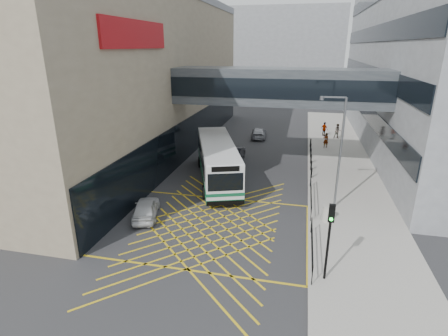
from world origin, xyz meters
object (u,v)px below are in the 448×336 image
Objects in this scene: car_white at (146,208)px; pedestrian_b at (338,131)px; bus at (217,160)px; traffic_light at (330,232)px; pedestrian_c at (324,129)px; litter_bin at (327,213)px; car_silver at (259,132)px; pedestrian_a at (326,140)px; car_dark at (234,154)px; street_lamp at (338,147)px.

car_white is 27.70m from pedestrian_b.
traffic_light reaches higher than bus.
pedestrian_b reaches higher than pedestrian_c.
bus is 11.86× the size of litter_bin.
litter_bin is at bearing 104.34° from car_silver.
pedestrian_b is at bearing -129.08° from pedestrian_a.
traffic_light reaches higher than pedestrian_a.
car_white is 2.50× the size of pedestrian_a.
bus is at bearing 31.76° from pedestrian_a.
car_dark is at bearing 98.13° from pedestrian_c.
street_lamp is (0.86, 8.58, 1.71)m from traffic_light.
car_white is at bearing -129.90° from bus.
bus reaches higher than litter_bin.
pedestrian_c is (1.17, 29.47, -1.76)m from traffic_light.
traffic_light is 6.62m from litter_bin.
car_silver is 8.50m from pedestrian_a.
car_silver is 28.17m from traffic_light.
car_white is 27.93m from pedestrian_c.
car_silver is 8.20m from pedestrian_c.
pedestrian_c is (12.42, 25.02, 0.36)m from car_white.
pedestrian_b is (10.97, 16.12, -0.72)m from bus.
bus is 2.97× the size of traffic_light.
street_lamp is at bearing 78.69° from litter_bin.
traffic_light is at bearing 99.46° from car_silver.
bus is 5.06m from car_dark.
bus is at bearing 105.69° from pedestrian_c.
car_white is 0.96× the size of car_silver.
pedestrian_b is at bearing -177.63° from car_silver.
car_silver is 20.54m from street_lamp.
car_dark reaches higher than car_silver.
pedestrian_a is 0.92× the size of pedestrian_b.
traffic_light is (11.25, -4.45, 2.13)m from car_white.
car_silver is (1.14, 10.07, -0.11)m from car_dark.
car_white is at bearing -131.32° from pedestrian_b.
car_dark is 10.13m from car_silver.
traffic_light is (8.31, -12.27, 1.02)m from bus.
pedestrian_b is at bearing 36.51° from bus.
traffic_light is 2.35× the size of pedestrian_c.
pedestrian_c is (0.31, 20.89, -3.47)m from street_lamp.
pedestrian_b is (9.40, 1.11, 0.38)m from car_silver.
street_lamp reaches higher than pedestrian_b.
litter_bin is (-0.46, -2.31, -3.82)m from street_lamp.
car_dark reaches higher than litter_bin.
pedestrian_a is 0.96× the size of pedestrian_c.
bus is at bearing -135.38° from pedestrian_b.
car_silver is 9.47m from pedestrian_b.
traffic_light is 24.06m from pedestrian_a.
pedestrian_c reaches higher than litter_bin.
car_dark is at bearing 131.30° from street_lamp.
car_silver is at bearing -97.72° from car_dark.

